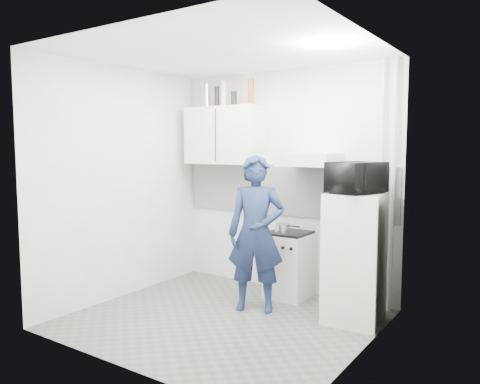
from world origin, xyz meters
The scene contains 22 objects.
floor centered at (0.00, 0.00, 0.00)m, with size 2.80×2.80×0.00m, color #55554E.
ceiling centered at (0.00, 0.00, 2.60)m, with size 2.80×2.80×0.00m, color white.
wall_back centered at (0.00, 1.25, 1.30)m, with size 2.80×2.80×0.00m, color white.
wall_left centered at (-1.40, 0.00, 1.30)m, with size 2.60×2.60×0.00m, color white.
wall_right centered at (1.40, 0.00, 1.30)m, with size 2.60×2.60×0.00m, color white.
person centered at (0.12, 0.44, 0.81)m, with size 0.59×0.39×1.63m, color #172240.
stove centered at (0.21, 1.00, 0.36)m, with size 0.45×0.45×0.73m, color silver.
fridge centered at (1.10, 0.68, 0.63)m, with size 0.52×0.52×1.27m, color silver.
stove_top centered at (0.21, 1.00, 0.74)m, with size 0.44×0.44×0.03m, color black.
saucepan centered at (0.14, 0.96, 0.80)m, with size 0.17×0.17×0.09m, color silver.
microwave centered at (1.10, 0.68, 1.42)m, with size 0.37×0.54×0.30m, color black.
bottle_b centered at (-1.02, 1.07, 2.35)m, with size 0.08×0.08×0.30m, color silver.
bottle_c centered at (-0.86, 1.07, 2.33)m, with size 0.06×0.06×0.25m, color black.
bottle_d centered at (-0.75, 1.07, 2.36)m, with size 0.07×0.07×0.31m, color #B2B7BC.
canister_a centered at (-0.60, 1.07, 2.29)m, with size 0.07×0.07×0.18m, color black.
bottle_e centered at (-0.36, 1.07, 2.35)m, with size 0.08×0.08×0.31m, color brown.
upper_cabinet centered at (-0.75, 1.07, 1.85)m, with size 1.00×0.35×0.70m, color silver.
range_hood centered at (0.45, 1.00, 1.57)m, with size 0.60×0.50×0.14m, color silver.
backsplash centered at (0.00, 1.24, 1.20)m, with size 2.74×0.03×0.60m, color white.
pipe_a centered at (1.30, 1.17, 1.30)m, with size 0.05×0.05×2.60m, color silver.
pipe_b centered at (1.18, 1.17, 1.30)m, with size 0.04×0.04×2.60m, color silver.
ceiling_spot_fixture centered at (1.00, 0.20, 2.57)m, with size 0.10×0.10×0.02m, color white.
Camera 1 is at (2.67, -3.63, 1.70)m, focal length 35.00 mm.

